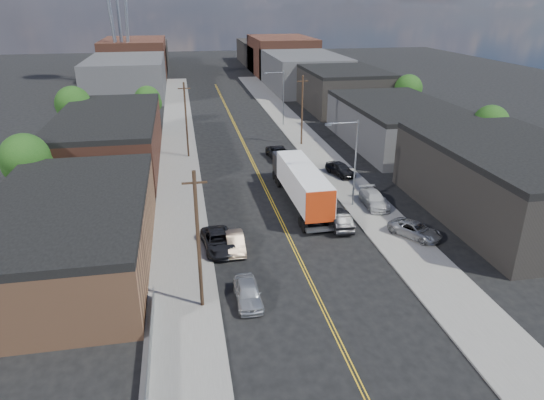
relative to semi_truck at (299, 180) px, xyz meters
name	(u,v)px	position (x,y,z in m)	size (l,w,h in m)	color
ground	(236,128)	(-2.82, 32.88, -2.42)	(260.00, 260.00, 0.00)	black
centerline	(249,154)	(-2.82, 17.88, -2.42)	(0.32, 120.00, 0.01)	gold
sidewalk_left	(179,157)	(-12.32, 17.88, -2.35)	(5.00, 140.00, 0.15)	slate
sidewalk_right	(315,150)	(6.68, 17.88, -2.35)	(5.00, 140.00, 0.15)	slate
warehouse_tan	(70,232)	(-20.82, -9.12, 0.38)	(12.00, 22.00, 5.60)	brown
warehouse_brown	(109,139)	(-20.82, 16.88, 0.88)	(12.00, 26.00, 6.60)	#502C20
industrial_right_a	(511,182)	(19.16, -7.12, 1.13)	(14.00, 22.00, 7.10)	black
industrial_right_b	(397,124)	(19.18, 18.88, 0.63)	(14.00, 24.00, 6.10)	#3A3B3D
industrial_right_c	(341,88)	(19.18, 44.88, 1.38)	(14.00, 22.00, 7.60)	black
skyline_left_a	(128,76)	(-22.82, 67.88, 1.58)	(16.00, 30.00, 8.00)	#3A3B3D
skyline_right_a	(303,71)	(17.18, 67.88, 1.58)	(16.00, 30.00, 8.00)	#3A3B3D
skyline_left_b	(135,59)	(-22.82, 92.88, 2.58)	(16.00, 26.00, 10.00)	#502C20
skyline_right_b	(281,56)	(17.18, 92.88, 2.58)	(16.00, 26.00, 10.00)	#502C20
skyline_left_c	(141,56)	(-22.82, 112.88, 1.08)	(16.00, 40.00, 7.00)	black
skyline_right_c	(269,54)	(17.18, 112.88, 1.08)	(16.00, 40.00, 7.00)	black
streetlight_near	(352,157)	(4.78, -2.12, 2.91)	(3.39, 0.25, 9.00)	gray
streetlight_far	(281,94)	(4.78, 32.88, 2.91)	(3.39, 0.25, 9.00)	gray
utility_pole_left_near	(198,241)	(-11.02, -17.12, 2.72)	(1.60, 0.26, 10.00)	black
utility_pole_left_far	(186,120)	(-11.02, 17.88, 2.72)	(1.60, 0.26, 10.00)	black
utility_pole_right	(302,110)	(5.38, 20.88, 2.72)	(1.60, 0.26, 10.00)	black
chainlink_fence	(149,370)	(-14.32, -23.62, -1.76)	(0.05, 16.00, 1.22)	slate
tree_left_near	(26,161)	(-26.76, 2.88, 2.76)	(4.85, 4.76, 7.91)	black
tree_left_mid	(74,106)	(-26.76, 27.88, 3.06)	(5.10, 5.04, 8.37)	black
tree_left_far	(148,101)	(-16.76, 34.88, 2.14)	(4.35, 4.20, 6.97)	black
tree_right_near	(491,125)	(27.24, 8.88, 2.45)	(4.60, 4.48, 7.44)	black
tree_right_far	(408,90)	(27.24, 32.88, 2.76)	(4.85, 4.76, 7.91)	black
semi_truck	(299,180)	(0.00, 0.00, 0.00)	(2.93, 16.23, 4.25)	silver
car_left_a	(248,293)	(-7.82, -17.12, -1.67)	(1.77, 4.40, 1.50)	#B0B3B5
car_left_b	(235,243)	(-7.82, -9.34, -1.73)	(1.47, 4.22, 1.39)	#967A62
car_left_c	(218,241)	(-9.22, -8.94, -1.67)	(2.48, 5.38, 1.50)	black
car_right_oncoming	(339,219)	(2.18, -6.66, -1.60)	(1.73, 4.96, 1.63)	black
car_right_lot_a	(415,230)	(8.18, -10.08, -1.61)	(2.20, 4.78, 1.33)	#95979A
car_right_lot_b	(374,199)	(7.19, -2.83, -1.54)	(2.04, 5.03, 1.46)	#B3B3B3
car_right_lot_c	(340,169)	(6.77, 6.88, -1.50)	(1.83, 4.54, 1.55)	black
car_ahead_truck	(279,153)	(0.89, 14.88, -1.64)	(2.60, 5.64, 1.57)	black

